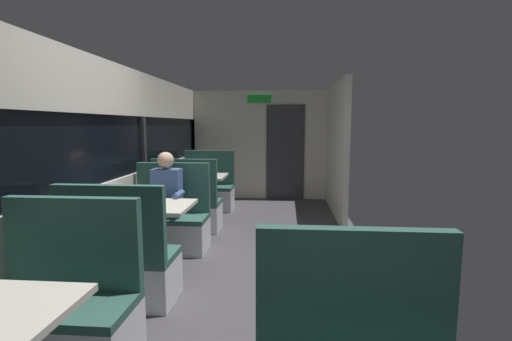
{
  "coord_description": "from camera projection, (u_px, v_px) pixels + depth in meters",
  "views": [
    {
      "loc": [
        0.56,
        -3.52,
        1.59
      ],
      "look_at": [
        0.13,
        1.71,
        0.92
      ],
      "focal_mm": 25.39,
      "sensor_mm": 36.0,
      "label": 1
    }
  ],
  "objects": [
    {
      "name": "seated_passenger",
      "position": [
        168.0,
        210.0,
        4.51
      ],
      "size": [
        0.47,
        0.55,
        1.26
      ],
      "color": "#26262D",
      "rests_on": "ground_plane"
    },
    {
      "name": "coffee_cup_secondary",
      "position": [
        138.0,
        202.0,
        3.78
      ],
      "size": [
        0.07,
        0.07,
        0.09
      ],
      "color": "white",
      "rests_on": "dining_table_mid_window"
    },
    {
      "name": "dining_table_far_window",
      "position": [
        199.0,
        181.0,
        6.09
      ],
      "size": [
        0.9,
        0.7,
        0.74
      ],
      "color": "#9E9EA3",
      "rests_on": "ground_plane"
    },
    {
      "name": "bench_far_window_facing_entry",
      "position": [
        208.0,
        192.0,
        6.82
      ],
      "size": [
        0.95,
        0.5,
        1.1
      ],
      "color": "silver",
      "rests_on": "ground_plane"
    },
    {
      "name": "ground_plane",
      "position": [
        230.0,
        281.0,
        3.73
      ],
      "size": [
        3.3,
        9.2,
        0.02
      ],
      "primitive_type": "cube",
      "color": "#423F44"
    },
    {
      "name": "bench_mid_window_facing_end",
      "position": [
        121.0,
        267.0,
        3.22
      ],
      "size": [
        0.95,
        0.5,
        1.1
      ],
      "color": "silver",
      "rests_on": "ground_plane"
    },
    {
      "name": "coffee_cup_primary",
      "position": [
        213.0,
        172.0,
        6.18
      ],
      "size": [
        0.07,
        0.07,
        0.09
      ],
      "color": "white",
      "rests_on": "dining_table_far_window"
    },
    {
      "name": "dining_table_mid_window",
      "position": [
        149.0,
        214.0,
        3.87
      ],
      "size": [
        0.9,
        0.7,
        0.74
      ],
      "color": "#9E9EA3",
      "rests_on": "ground_plane"
    },
    {
      "name": "carriage_window_panel_left",
      "position": [
        89.0,
        172.0,
        3.71
      ],
      "size": [
        0.09,
        8.48,
        2.3
      ],
      "color": "beige",
      "rests_on": "ground_plane"
    },
    {
      "name": "bench_near_window_facing_entry",
      "position": [
        63.0,
        317.0,
        2.39
      ],
      "size": [
        0.95,
        0.5,
        1.1
      ],
      "color": "silver",
      "rests_on": "ground_plane"
    },
    {
      "name": "carriage_end_bulkhead",
      "position": [
        262.0,
        146.0,
        7.73
      ],
      "size": [
        2.9,
        0.11,
        2.3
      ],
      "color": "beige",
      "rests_on": "ground_plane"
    },
    {
      "name": "bench_far_window_facing_end",
      "position": [
        188.0,
        209.0,
        5.44
      ],
      "size": [
        0.95,
        0.5,
        1.1
      ],
      "color": "silver",
      "rests_on": "ground_plane"
    },
    {
      "name": "carriage_aisle_panel_right",
      "position": [
        336.0,
        149.0,
        6.43
      ],
      "size": [
        0.08,
        2.4,
        2.3
      ],
      "primitive_type": "cube",
      "color": "beige",
      "rests_on": "ground_plane"
    },
    {
      "name": "bench_mid_window_facing_entry",
      "position": [
        170.0,
        224.0,
        4.6
      ],
      "size": [
        0.95,
        0.5,
        1.1
      ],
      "color": "silver",
      "rests_on": "ground_plane"
    }
  ]
}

